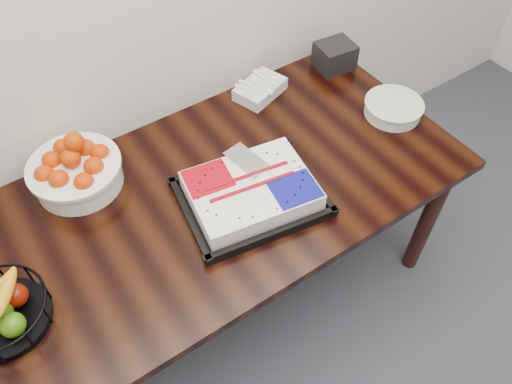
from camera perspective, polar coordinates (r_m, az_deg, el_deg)
table at (r=1.85m, az=-4.09°, el=-1.35°), size 1.80×0.90×0.75m
cake_tray at (r=1.71m, az=-0.57°, el=-0.10°), size 0.53×0.44×0.10m
tangerine_bowl at (r=1.84m, az=-20.08°, el=2.75°), size 0.33×0.33×0.21m
fruit_basket at (r=1.62m, az=-27.23°, el=-12.05°), size 0.28×0.28×0.15m
plate_stack at (r=2.12m, az=15.40°, el=9.22°), size 0.24×0.24×0.06m
fork_bag at (r=2.14m, az=0.47°, el=11.74°), size 0.24×0.19×0.06m
napkin_box at (r=2.30m, az=8.98°, el=15.14°), size 0.17×0.15×0.11m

